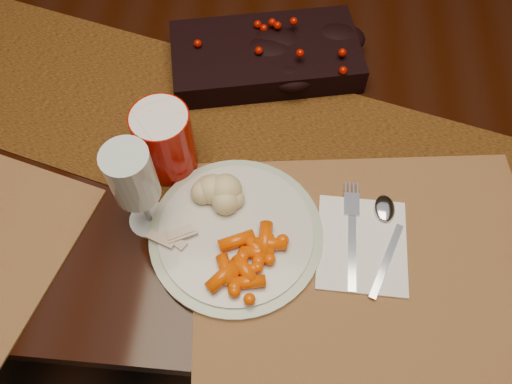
# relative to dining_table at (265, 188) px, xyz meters

# --- Properties ---
(floor) EXTENTS (5.00, 5.00, 0.00)m
(floor) POSITION_rel_dining_table_xyz_m (0.00, 0.00, -0.38)
(floor) COLOR black
(floor) RESTS_ON ground
(dining_table) EXTENTS (1.80, 1.00, 0.75)m
(dining_table) POSITION_rel_dining_table_xyz_m (0.00, 0.00, 0.00)
(dining_table) COLOR black
(dining_table) RESTS_ON floor
(table_runner) EXTENTS (1.55, 0.70, 0.00)m
(table_runner) POSITION_rel_dining_table_xyz_m (0.05, -0.15, 0.38)
(table_runner) COLOR #321C04
(table_runner) RESTS_ON dining_table
(centerpiece) EXTENTS (0.36, 0.23, 0.07)m
(centerpiece) POSITION_rel_dining_table_xyz_m (-0.01, 0.04, 0.41)
(centerpiece) COLOR black
(centerpiece) RESTS_ON table_runner
(placemat_main) EXTENTS (0.54, 0.42, 0.00)m
(placemat_main) POSITION_rel_dining_table_xyz_m (0.17, -0.33, 0.38)
(placemat_main) COLOR brown
(placemat_main) RESTS_ON dining_table
(dinner_plate) EXTENTS (0.30, 0.30, 0.01)m
(dinner_plate) POSITION_rel_dining_table_xyz_m (-0.02, -0.30, 0.39)
(dinner_plate) COLOR silver
(dinner_plate) RESTS_ON placemat_main
(baby_carrots) EXTENTS (0.13, 0.12, 0.02)m
(baby_carrots) POSITION_rel_dining_table_xyz_m (-0.00, -0.35, 0.40)
(baby_carrots) COLOR #EC4B00
(baby_carrots) RESTS_ON dinner_plate
(mashed_potatoes) EXTENTS (0.10, 0.09, 0.05)m
(mashed_potatoes) POSITION_rel_dining_table_xyz_m (-0.05, -0.25, 0.42)
(mashed_potatoes) COLOR tan
(mashed_potatoes) RESTS_ON dinner_plate
(turkey_shreds) EXTENTS (0.09, 0.08, 0.02)m
(turkey_shreds) POSITION_rel_dining_table_xyz_m (-0.12, -0.33, 0.40)
(turkey_shreds) COLOR tan
(turkey_shreds) RESTS_ON dinner_plate
(napkin) EXTENTS (0.13, 0.15, 0.01)m
(napkin) POSITION_rel_dining_table_xyz_m (0.16, -0.30, 0.38)
(napkin) COLOR white
(napkin) RESTS_ON placemat_main
(fork) EXTENTS (0.02, 0.15, 0.00)m
(fork) POSITION_rel_dining_table_xyz_m (0.14, -0.30, 0.39)
(fork) COLOR white
(fork) RESTS_ON napkin
(spoon) EXTENTS (0.08, 0.16, 0.00)m
(spoon) POSITION_rel_dining_table_xyz_m (0.19, -0.30, 0.39)
(spoon) COLOR #A9A6C1
(spoon) RESTS_ON napkin
(red_cup) EXTENTS (0.11, 0.11, 0.12)m
(red_cup) POSITION_rel_dining_table_xyz_m (-0.14, -0.19, 0.44)
(red_cup) COLOR #970700
(red_cup) RESTS_ON placemat_main
(wine_glass) EXTENTS (0.08, 0.08, 0.18)m
(wine_glass) POSITION_rel_dining_table_xyz_m (-0.16, -0.29, 0.46)
(wine_glass) COLOR white
(wine_glass) RESTS_ON dining_table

